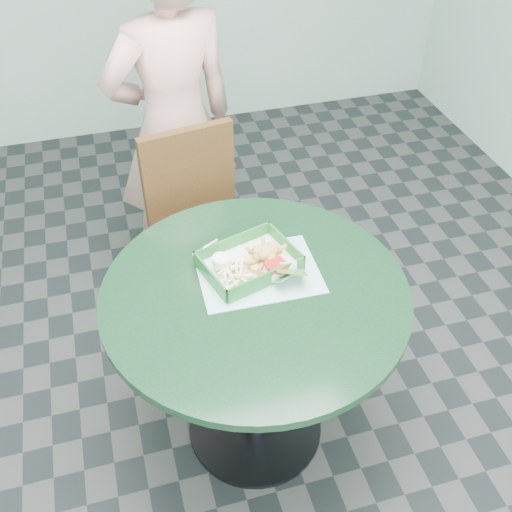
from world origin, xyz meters
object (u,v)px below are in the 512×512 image
object	(u,v)px
dining_chair	(197,225)
food_basket	(249,269)
cafe_table	(255,330)
crab_sandwich	(266,263)
diner_person	(173,116)
sauce_ramekin	(221,260)

from	to	relation	value
dining_chair	food_basket	size ratio (longest dim) A/B	3.20
cafe_table	food_basket	size ratio (longest dim) A/B	3.34
cafe_table	dining_chair	size ratio (longest dim) A/B	1.04
food_basket	crab_sandwich	distance (m)	0.06
diner_person	crab_sandwich	world-z (taller)	diner_person
food_basket	crab_sandwich	size ratio (longest dim) A/B	2.25
cafe_table	dining_chair	distance (m)	0.67
cafe_table	crab_sandwich	world-z (taller)	crab_sandwich
sauce_ramekin	cafe_table	bearing A→B (deg)	-60.70
sauce_ramekin	diner_person	bearing A→B (deg)	89.79
crab_sandwich	sauce_ramekin	world-z (taller)	crab_sandwich
diner_person	sauce_ramekin	distance (m)	0.87
crab_sandwich	sauce_ramekin	xyz separation A→B (m)	(-0.13, 0.05, -0.00)
food_basket	sauce_ramekin	size ratio (longest dim) A/B	5.06
dining_chair	diner_person	distance (m)	0.47
diner_person	sauce_ramekin	bearing A→B (deg)	75.30
sauce_ramekin	crab_sandwich	bearing A→B (deg)	-22.32
cafe_table	diner_person	xyz separation A→B (m)	(-0.07, 1.00, 0.28)
crab_sandwich	sauce_ramekin	size ratio (longest dim) A/B	2.25
diner_person	sauce_ramekin	size ratio (longest dim) A/B	29.93
dining_chair	crab_sandwich	world-z (taller)	dining_chair
dining_chair	food_basket	world-z (taller)	dining_chair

